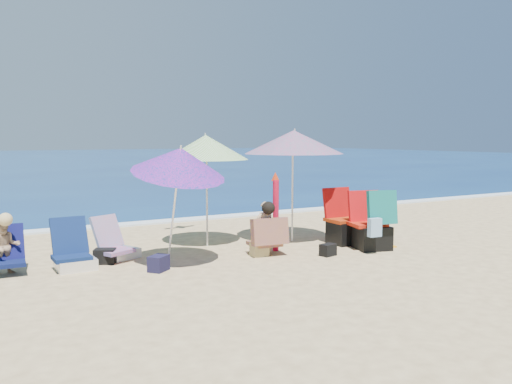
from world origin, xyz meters
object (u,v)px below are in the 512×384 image
chair_navy (73,256)px  camp_chair_left (344,227)px  furled_umbrella (276,208)px  person_center (267,229)px  person_left (6,246)px  umbrella_striped (206,147)px  chair_rainbow (116,248)px  camp_chair_right (372,228)px  umbrella_blue (180,161)px  umbrella_turquoise (294,142)px

chair_navy → camp_chair_left: size_ratio=0.73×
furled_umbrella → person_center: furled_umbrella is taller
person_left → chair_navy: bearing=-10.4°
furled_umbrella → person_left: (-4.47, 0.57, -0.36)m
umbrella_striped → furled_umbrella: 1.77m
chair_rainbow → camp_chair_right: 4.63m
umbrella_striped → person_left: umbrella_striped is taller
chair_navy → furled_umbrella: bearing=-6.3°
umbrella_striped → chair_navy: size_ratio=2.72×
umbrella_striped → camp_chair_right: 3.47m
umbrella_striped → camp_chair_left: (2.45, -1.14, -1.56)m
umbrella_blue → chair_rainbow: umbrella_blue is taller
camp_chair_left → chair_navy: bearing=174.4°
umbrella_striped → camp_chair_left: size_ratio=1.99×
umbrella_blue → furled_umbrella: size_ratio=1.44×
chair_rainbow → umbrella_turquoise: bearing=-2.3°
person_left → camp_chair_left: bearing=-6.3°
umbrella_blue → camp_chair_right: size_ratio=1.83×
person_left → umbrella_turquoise: bearing=0.4°
chair_navy → umbrella_turquoise: bearing=2.8°
umbrella_striped → chair_rainbow: bearing=-170.7°
person_center → camp_chair_left: bearing=5.2°
person_center → person_left: (-4.12, 0.83, -0.04)m
umbrella_turquoise → umbrella_striped: (-1.70, 0.44, -0.10)m
camp_chair_left → person_center: bearing=-174.8°
camp_chair_left → person_center: 1.88m
chair_rainbow → person_left: size_ratio=0.97×
umbrella_blue → furled_umbrella: umbrella_blue is taller
chair_navy → person_center: size_ratio=0.82×
chair_navy → person_left: size_ratio=0.84×
umbrella_turquoise → person_left: (-5.25, -0.04, -1.55)m
furled_umbrella → camp_chair_right: size_ratio=1.27×
umbrella_turquoise → chair_navy: umbrella_turquoise is taller
umbrella_turquoise → umbrella_blue: 2.89m
chair_navy → person_left: (-0.95, 0.17, 0.22)m
chair_navy → camp_chair_right: size_ratio=0.70×
umbrella_striped → umbrella_blue: umbrella_striped is taller
chair_navy → person_left: person_left is taller
umbrella_blue → camp_chair_left: bearing=2.8°
chair_rainbow → person_left: bearing=-174.1°
umbrella_blue → chair_rainbow: 1.98m
chair_navy → person_center: 3.24m
umbrella_turquoise → umbrella_blue: size_ratio=1.09×
camp_chair_right → person_left: (-6.08, 1.38, 0.02)m
chair_rainbow → camp_chair_left: camp_chair_left is taller
umbrella_turquoise → person_center: bearing=-142.3°
furled_umbrella → person_center: size_ratio=1.50×
umbrella_striped → camp_chair_right: umbrella_striped is taller
umbrella_striped → person_center: umbrella_striped is taller
furled_umbrella → camp_chair_left: furled_umbrella is taller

